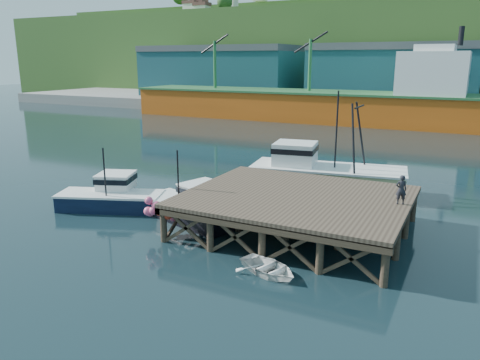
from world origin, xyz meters
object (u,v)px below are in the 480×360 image
Objects in this scene: dinghy at (268,268)px; dockworker at (401,190)px; boat_navy at (112,195)px; boat_black at (192,206)px; trawler at (324,171)px.

dinghy is 8.43m from dockworker.
boat_navy is 5.82m from boat_black.
boat_black is at bearing -128.46° from trawler.
trawler is at bearing 78.24° from boat_black.
boat_black reaches higher than dockworker.
dockworker is at bearing 25.51° from boat_black.
dinghy is at bearing 33.14° from dockworker.
trawler is (11.19, 10.07, 0.68)m from boat_navy.
dockworker is at bearing -14.01° from boat_navy.
dinghy is (1.82, -14.50, -1.19)m from trawler.
trawler is 10.27m from dockworker.
boat_navy is 13.75m from dinghy.
boat_black reaches higher than dinghy.
trawler is at bearing -73.07° from dockworker.
boat_black is 12.09m from dockworker.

